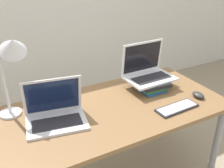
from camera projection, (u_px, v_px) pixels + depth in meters
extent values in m
cube|color=brown|center=(114.00, 109.00, 1.78)|extent=(1.54, 0.76, 0.03)
cylinder|color=gray|center=(216.00, 145.00, 1.99)|extent=(0.05, 0.05, 0.69)
cylinder|color=gray|center=(7.00, 155.00, 1.90)|extent=(0.05, 0.05, 0.69)
cylinder|color=gray|center=(163.00, 106.00, 2.50)|extent=(0.05, 0.05, 0.69)
cube|color=silver|center=(57.00, 122.00, 1.60)|extent=(0.40, 0.32, 0.02)
cube|color=#232328|center=(57.00, 123.00, 1.59)|extent=(0.32, 0.19, 0.00)
cube|color=silver|center=(53.00, 96.00, 1.63)|extent=(0.37, 0.13, 0.25)
cube|color=#0F1938|center=(53.00, 96.00, 1.63)|extent=(0.33, 0.11, 0.22)
cube|color=#235693|center=(149.00, 87.00, 2.02)|extent=(0.18, 0.24, 0.02)
cube|color=#33753D|center=(147.00, 83.00, 2.02)|extent=(0.19, 0.28, 0.02)
cube|color=black|center=(150.00, 81.00, 2.00)|extent=(0.23, 0.28, 0.03)
cube|color=silver|center=(150.00, 78.00, 2.00)|extent=(0.37, 0.26, 0.02)
cube|color=#232328|center=(151.00, 78.00, 1.98)|extent=(0.30, 0.14, 0.00)
cube|color=silver|center=(142.00, 57.00, 2.02)|extent=(0.36, 0.04, 0.25)
cube|color=black|center=(142.00, 57.00, 2.02)|extent=(0.33, 0.03, 0.22)
cube|color=#28282D|center=(177.00, 108.00, 1.76)|extent=(0.31, 0.12, 0.01)
cube|color=silver|center=(177.00, 107.00, 1.75)|extent=(0.28, 0.10, 0.00)
ellipsoid|color=#2D2D2D|center=(198.00, 95.00, 1.89)|extent=(0.06, 0.10, 0.04)
cylinder|color=silver|center=(11.00, 113.00, 1.70)|extent=(0.14, 0.14, 0.01)
cylinder|color=silver|center=(5.00, 85.00, 1.60)|extent=(0.02, 0.02, 0.40)
cone|color=silver|center=(13.00, 45.00, 1.49)|extent=(0.16, 0.19, 0.17)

